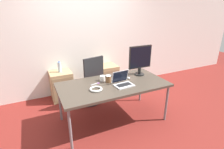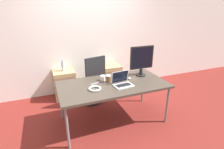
% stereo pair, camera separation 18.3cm
% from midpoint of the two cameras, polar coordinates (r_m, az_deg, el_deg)
% --- Properties ---
extents(ground_plane, '(14.00, 14.00, 0.00)m').
position_cam_midpoint_polar(ground_plane, '(3.35, -1.26, -14.50)').
color(ground_plane, maroon).
extents(wall_back, '(10.00, 0.05, 2.60)m').
position_cam_midpoint_polar(wall_back, '(4.21, -10.03, 11.78)').
color(wall_back, white).
rests_on(wall_back, ground_plane).
extents(desk, '(1.84, 0.94, 0.73)m').
position_cam_midpoint_polar(desk, '(3.01, -1.36, -3.73)').
color(desk, '#473D33').
rests_on(desk, ground_plane).
extents(office_chair, '(0.58, 0.61, 1.06)m').
position_cam_midpoint_polar(office_chair, '(3.77, -8.71, -3.69)').
color(office_chair, '#232326').
rests_on(office_chair, ground_plane).
extents(cabinet_left, '(0.46, 0.46, 0.64)m').
position_cam_midpoint_polar(cabinet_left, '(4.10, -17.37, -3.46)').
color(cabinet_left, tan).
rests_on(cabinet_left, ground_plane).
extents(cabinet_right, '(0.46, 0.46, 0.64)m').
position_cam_midpoint_polar(cabinet_right, '(4.36, -2.80, -1.01)').
color(cabinet_right, tan).
rests_on(cabinet_right, ground_plane).
extents(water_bottle, '(0.07, 0.07, 0.24)m').
position_cam_midpoint_polar(water_bottle, '(3.95, -18.04, 2.29)').
color(water_bottle, silver).
rests_on(water_bottle, cabinet_left).
extents(laptop_center, '(0.33, 0.29, 0.23)m').
position_cam_midpoint_polar(laptop_center, '(2.92, 1.72, -2.54)').
color(laptop_center, silver).
rests_on(laptop_center, desk).
extents(monitor, '(0.47, 0.19, 0.57)m').
position_cam_midpoint_polar(monitor, '(3.32, 7.60, 4.86)').
color(monitor, black).
rests_on(monitor, desk).
extents(mouse, '(0.04, 0.07, 0.03)m').
position_cam_midpoint_polar(mouse, '(3.19, 3.83, -1.17)').
color(mouse, silver).
rests_on(mouse, desk).
extents(coffee_cup_white, '(0.09, 0.09, 0.09)m').
position_cam_midpoint_polar(coffee_cup_white, '(3.10, -4.85, -1.23)').
color(coffee_cup_white, white).
rests_on(coffee_cup_white, desk).
extents(coffee_cup_brown, '(0.09, 0.09, 0.13)m').
position_cam_midpoint_polar(coffee_cup_brown, '(3.02, -2.93, -1.46)').
color(coffee_cup_brown, brown).
rests_on(coffee_cup_brown, desk).
extents(cable_coil, '(0.21, 0.21, 0.03)m').
position_cam_midpoint_polar(cable_coil, '(2.78, -7.17, -4.76)').
color(cable_coil, white).
rests_on(cable_coil, desk).
extents(scissors, '(0.17, 0.07, 0.01)m').
position_cam_midpoint_polar(scissors, '(2.99, -7.03, -3.03)').
color(scissors, '#B2B2B7').
rests_on(scissors, desk).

